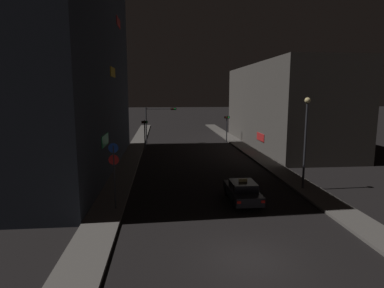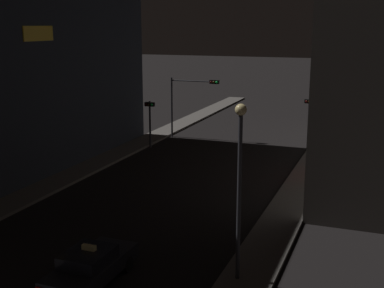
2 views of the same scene
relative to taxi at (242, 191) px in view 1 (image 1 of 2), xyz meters
The scene contains 11 objects.
ground_plane 7.83m from the taxi, 102.18° to the right, with size 300.00×300.00×0.00m, color black.
sidewalk_left 22.67m from the taxi, 113.00° to the left, with size 2.09×60.96×0.18m, color #5B5651.
sidewalk_right 21.60m from the taxi, 75.06° to the left, with size 2.09×60.96×0.18m, color #5B5651.
building_facade_left 21.28m from the taxi, 145.59° to the left, with size 11.87×28.15×20.02m.
building_facade_right 25.63m from the taxi, 63.58° to the left, with size 9.26×26.88×11.03m.
taxi is the anchor object (origin of this frame).
traffic_light_overhead 26.64m from the taxi, 102.85° to the left, with size 4.40×0.41×5.27m.
traffic_light_left_kerb 22.69m from the taxi, 109.55° to the left, with size 0.80×0.42×3.79m.
traffic_light_right_kerb 26.75m from the taxi, 80.78° to the left, with size 0.80×0.41×3.96m.
sign_pole_left 8.60m from the taxi, behind, with size 0.63×0.10×4.14m.
street_lamp_near_block 6.77m from the taxi, 22.07° to the left, with size 0.43×0.43×6.80m.
Camera 1 is at (-3.75, -12.93, 7.33)m, focal length 30.11 mm.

